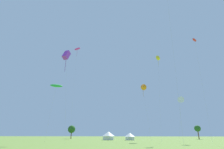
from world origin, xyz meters
TOP-DOWN VIEW (x-y plane):
  - kite_green_parafoil at (-16.29, 39.50)m, footprint 3.49×2.89m
  - kite_orange_delta at (7.81, 57.85)m, footprint 2.96×3.82m
  - kite_red_parafoil at (24.01, 46.62)m, footprint 2.38×3.73m
  - kite_magenta_parafoil at (-18.60, 59.12)m, footprint 3.40×3.15m
  - kite_white_delta at (17.81, 47.75)m, footprint 3.35×2.40m
  - kite_yellow_box at (13.28, 52.24)m, footprint 2.18×2.03m
  - kite_purple_box at (-14.09, 38.98)m, footprint 3.41×2.71m
  - festival_tent_left at (-6.44, 69.27)m, footprint 4.95×4.95m
  - festival_tent_center at (2.15, 69.27)m, footprint 4.20×4.20m
  - tree_distant_left at (34.22, 87.94)m, footprint 2.96×2.96m
  - tree_distant_right at (-28.42, 85.77)m, footprint 3.80×3.80m

SIDE VIEW (x-z plane):
  - festival_tent_center at x=2.15m, z-range 0.15..2.88m
  - festival_tent_left at x=-6.44m, z-range 0.17..3.39m
  - tree_distant_right at x=-28.42m, z-range 1.35..7.91m
  - tree_distant_left at x=34.22m, z-range 1.60..7.91m
  - kite_white_delta at x=17.81m, z-range 5.08..17.42m
  - kite_green_parafoil at x=-16.29m, z-range 7.02..22.25m
  - kite_orange_delta at x=7.81m, z-range 8.50..28.10m
  - kite_purple_box at x=-14.09m, z-range 10.97..35.96m
  - kite_yellow_box at x=13.28m, z-range 13.00..40.97m
  - kite_red_parafoil at x=24.01m, z-range 14.65..45.06m
  - kite_magenta_parafoil at x=-18.60m, z-range 17.96..55.00m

